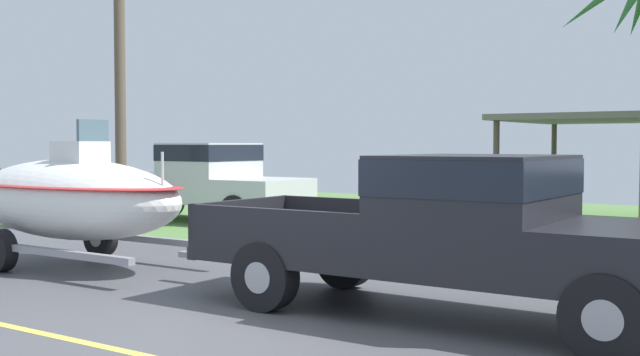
% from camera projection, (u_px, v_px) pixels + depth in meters
% --- Properties ---
extents(ground, '(36.00, 22.00, 0.11)m').
position_uv_depth(ground, '(535.00, 241.00, 15.38)').
color(ground, '#4C4C51').
extents(pickup_truck_towing, '(6.01, 2.02, 1.80)m').
position_uv_depth(pickup_truck_towing, '(472.00, 228.00, 8.42)').
color(pickup_truck_towing, black).
rests_on(pickup_truck_towing, ground).
extents(boat_on_trailer, '(5.75, 2.14, 2.29)m').
position_uv_depth(boat_on_trailer, '(71.00, 198.00, 12.16)').
color(boat_on_trailer, gray).
rests_on(boat_on_trailer, ground).
extents(parked_pickup_background, '(5.95, 2.02, 1.93)m').
position_uv_depth(parked_pickup_background, '(209.00, 179.00, 18.65)').
color(parked_pickup_background, silver).
rests_on(parked_pickup_background, ground).
extents(utility_pole, '(0.24, 1.80, 7.52)m').
position_uv_depth(utility_pole, '(120.00, 53.00, 17.05)').
color(utility_pole, brown).
rests_on(utility_pole, ground).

